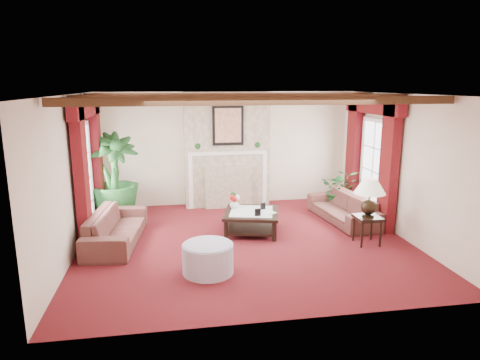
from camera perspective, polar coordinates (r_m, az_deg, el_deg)
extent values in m
plane|color=#4D0D0E|center=(8.05, 0.74, -8.24)|extent=(6.00, 6.00, 0.00)
plane|color=white|center=(7.52, 0.80, 11.36)|extent=(6.00, 6.00, 0.00)
cube|color=beige|center=(10.35, -1.91, 4.21)|extent=(6.00, 0.02, 2.70)
cube|color=beige|center=(7.74, -21.67, 0.42)|extent=(0.02, 5.50, 2.70)
cube|color=beige|center=(8.70, 20.61, 1.78)|extent=(0.02, 5.50, 2.70)
imported|color=#390F1D|center=(8.19, -16.22, -5.41)|extent=(2.19, 1.06, 0.80)
imported|color=#390F1D|center=(9.39, 13.58, -3.07)|extent=(2.09, 1.03, 0.77)
imported|color=black|center=(9.57, -16.35, -2.05)|extent=(2.57, 2.73, 1.05)
imported|color=black|center=(10.19, 13.26, -1.80)|extent=(1.59, 1.62, 0.77)
cylinder|color=#9990A3|center=(6.75, -4.29, -10.40)|extent=(0.79, 0.79, 0.46)
imported|color=silver|center=(8.60, -0.74, -3.21)|extent=(0.33, 0.33, 0.19)
imported|color=black|center=(8.25, 3.34, -3.60)|extent=(0.22, 0.16, 0.28)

